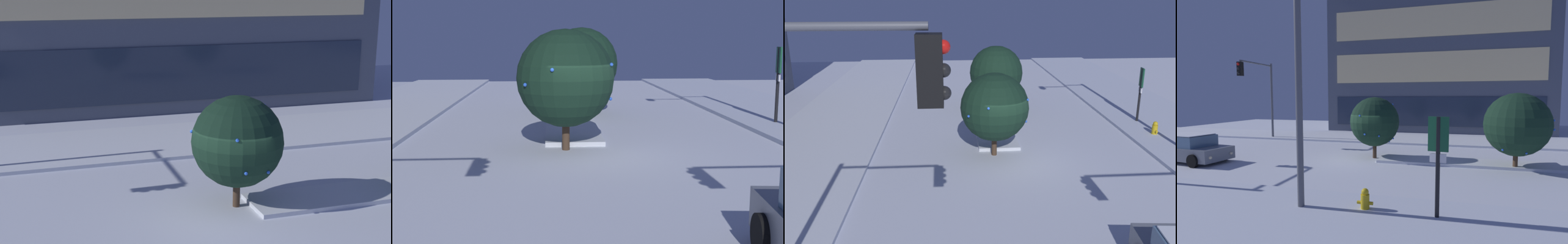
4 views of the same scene
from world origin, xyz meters
The scene contains 7 objects.
ground centered at (0.00, 0.00, 0.00)m, with size 52.00×52.00×0.00m, color silver.
curb_strip_far centered at (0.00, 8.39, 0.07)m, with size 52.00×5.20×0.14m, color silver.
median_strip centered at (5.57, 0.45, 0.07)m, with size 9.00×1.80×0.14m, color silver.
fire_hydrant centered at (2.37, -7.05, 0.36)m, with size 0.48×0.26×0.75m.
parking_info_sign centered at (4.44, -7.13, 1.86)m, with size 0.55×0.14×2.90m.
decorated_tree_median centered at (0.67, 0.74, 2.08)m, with size 2.79×2.79×3.48m.
decorated_tree_left_of_median centered at (7.84, -0.14, 2.16)m, with size 3.03×3.01×3.66m.
Camera 3 is at (-15.54, 2.59, 6.57)m, focal length 38.30 mm.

